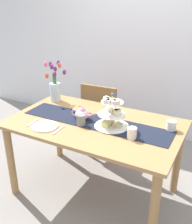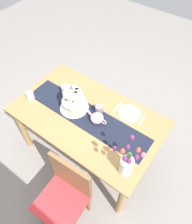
{
  "view_description": "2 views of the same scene",
  "coord_description": "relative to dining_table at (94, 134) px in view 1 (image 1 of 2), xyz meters",
  "views": [
    {
      "loc": [
        1.01,
        -1.87,
        1.8
      ],
      "look_at": [
        -0.02,
        0.07,
        0.84
      ],
      "focal_mm": 42.42,
      "sensor_mm": 36.0,
      "label": 1
    },
    {
      "loc": [
        -0.86,
        1.01,
        2.5
      ],
      "look_at": [
        -0.09,
        -0.03,
        0.87
      ],
      "focal_mm": 34.19,
      "sensor_mm": 36.0,
      "label": 2
    }
  ],
  "objects": [
    {
      "name": "fork_left",
      "position": [
        -0.48,
        -0.27,
        0.12
      ],
      "size": [
        0.03,
        0.15,
        0.01
      ],
      "primitive_type": "cube",
      "rotation": [
        0.0,
        0.0,
        0.09
      ],
      "color": "silver",
      "rests_on": "dining_table"
    },
    {
      "name": "table_runner",
      "position": [
        0.0,
        0.01,
        0.12
      ],
      "size": [
        1.39,
        0.3,
        0.0
      ],
      "primitive_type": "cube",
      "color": "black",
      "rests_on": "dining_table"
    },
    {
      "name": "mug_white_text",
      "position": [
        0.4,
        -0.11,
        0.16
      ],
      "size": [
        0.08,
        0.08,
        0.09
      ],
      "primitive_type": "cylinder",
      "color": "white",
      "rests_on": "dining_table"
    },
    {
      "name": "tiered_cake_stand",
      "position": [
        0.17,
        0.0,
        0.22
      ],
      "size": [
        0.3,
        0.3,
        0.3
      ],
      "color": "beige",
      "rests_on": "table_runner"
    },
    {
      "name": "chair_left",
      "position": [
        -0.26,
        0.68,
        -0.15
      ],
      "size": [
        0.44,
        0.44,
        0.91
      ],
      "color": "brown",
      "rests_on": "ground_plane"
    },
    {
      "name": "ground_plane",
      "position": [
        0.0,
        0.0,
        -0.66
      ],
      "size": [
        8.0,
        8.0,
        0.0
      ],
      "primitive_type": "plane",
      "color": "gray"
    },
    {
      "name": "dining_table",
      "position": [
        0.0,
        0.0,
        0.0
      ],
      "size": [
        1.53,
        0.91,
        0.77
      ],
      "color": "#A37747",
      "rests_on": "ground_plane"
    },
    {
      "name": "dinner_plate_left",
      "position": [
        -0.34,
        -0.27,
        0.12
      ],
      "size": [
        0.23,
        0.23,
        0.01
      ],
      "primitive_type": "cylinder",
      "color": "white",
      "rests_on": "dining_table"
    },
    {
      "name": "knife_left",
      "position": [
        -0.19,
        -0.27,
        0.12
      ],
      "size": [
        0.02,
        0.17,
        0.01
      ],
      "primitive_type": "cube",
      "rotation": [
        0.0,
        0.0,
        0.02
      ],
      "color": "silver",
      "rests_on": "dining_table"
    },
    {
      "name": "mug_grey",
      "position": [
        -0.08,
        -0.1,
        0.17
      ],
      "size": [
        0.08,
        0.08,
        0.09
      ],
      "primitive_type": "cylinder",
      "color": "slate",
      "rests_on": "table_runner"
    },
    {
      "name": "teapot",
      "position": [
        -0.13,
        0.0,
        0.17
      ],
      "size": [
        0.24,
        0.13,
        0.14
      ],
      "color": "#E5A8BC",
      "rests_on": "table_runner"
    },
    {
      "name": "cream_jug",
      "position": [
        0.64,
        0.18,
        0.16
      ],
      "size": [
        0.08,
        0.08,
        0.08
      ],
      "primitive_type": "cylinder",
      "color": "white",
      "rests_on": "dining_table"
    },
    {
      "name": "room_wall_rear",
      "position": [
        0.0,
        1.55,
        0.64
      ],
      "size": [
        6.0,
        0.08,
        2.6
      ],
      "primitive_type": "cube",
      "color": "silver",
      "rests_on": "ground_plane"
    },
    {
      "name": "tulip_vase",
      "position": [
        -0.63,
        0.28,
        0.27
      ],
      "size": [
        0.24,
        0.21,
        0.42
      ],
      "color": "silver",
      "rests_on": "dining_table"
    }
  ]
}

